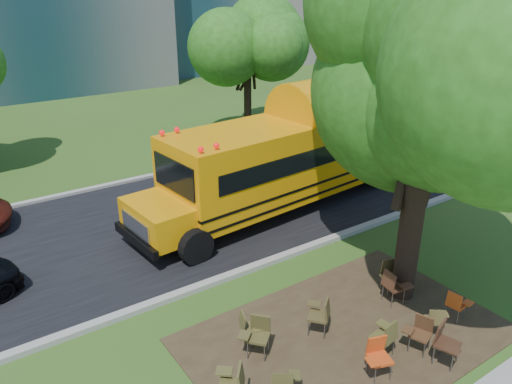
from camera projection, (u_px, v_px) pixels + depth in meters
ground at (297, 341)px, 11.04m from camera, size 160.00×160.00×0.00m
dirt_patch at (346, 336)px, 11.18m from camera, size 7.00×4.50×0.03m
asphalt_road at (163, 223)px, 16.35m from camera, size 80.00×8.00×0.04m
kerb_near at (226, 277)px, 13.29m from camera, size 80.00×0.25×0.14m
kerb_far at (118, 183)px, 19.44m from camera, size 80.00×0.25×0.14m
bg_tree_3 at (247, 33)px, 23.87m from camera, size 5.60×5.60×7.84m
bg_tree_4 at (378, 40)px, 27.54m from camera, size 5.00×5.00×6.85m
main_tree at (431, 74)px, 10.50m from camera, size 7.20×7.20×9.15m
school_bus at (310, 151)px, 17.67m from camera, size 12.80×3.88×3.08m
chair_1 at (283, 384)px, 9.16m from camera, size 0.73×0.58×0.86m
chair_3 at (378, 354)px, 9.86m from camera, size 0.69×0.54×0.88m
chair_4 at (386, 335)px, 10.36m from camera, size 0.62×0.62×0.92m
chair_5 at (445, 341)px, 10.16m from camera, size 0.66×0.72×0.96m
chair_6 at (420, 330)px, 10.57m from camera, size 0.64×0.57×0.84m
chair_7 at (457, 303)px, 11.53m from camera, size 0.51×0.51×0.77m
chair_8 at (234, 383)px, 9.10m from camera, size 0.65×0.82×0.95m
chair_9 at (257, 332)px, 10.44m from camera, size 0.79×0.63×0.92m
chair_10 at (248, 325)px, 10.77m from camera, size 0.49×0.62×0.79m
chair_11 at (321, 312)px, 11.06m from camera, size 0.62×0.78×0.92m
chair_12 at (393, 284)px, 12.08m from camera, size 0.54×0.67×0.92m
chair_13 at (408, 264)px, 12.93m from camera, size 0.65×0.76×0.95m
chair_14 at (436, 319)px, 10.97m from camera, size 0.68×0.54×0.79m
chair_15 at (390, 273)px, 12.57m from camera, size 0.72×0.57×0.90m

